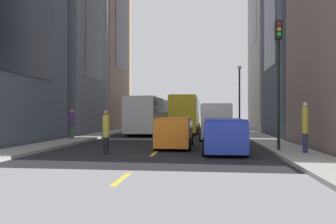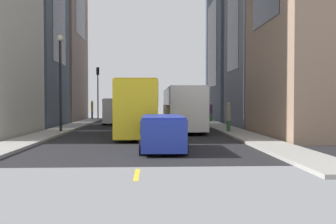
# 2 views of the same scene
# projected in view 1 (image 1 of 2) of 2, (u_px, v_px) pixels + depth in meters

# --- Properties ---
(ground_plane) EXTENTS (39.14, 39.14, 0.00)m
(ground_plane) POSITION_uv_depth(u_px,v_px,m) (179.00, 134.00, 30.18)
(ground_plane) COLOR black
(sidewalk_west) EXTENTS (2.04, 44.00, 0.15)m
(sidewalk_west) POSITION_uv_depth(u_px,v_px,m) (111.00, 133.00, 30.93)
(sidewalk_west) COLOR #9E9B93
(sidewalk_west) RESTS_ON ground
(sidewalk_east) EXTENTS (2.04, 44.00, 0.15)m
(sidewalk_east) POSITION_uv_depth(u_px,v_px,m) (251.00, 134.00, 29.42)
(sidewalk_east) COLOR #9E9B93
(sidewalk_east) RESTS_ON ground
(lane_stripe_0) EXTENTS (0.16, 2.00, 0.01)m
(lane_stripe_0) POSITION_uv_depth(u_px,v_px,m) (122.00, 179.00, 9.32)
(lane_stripe_0) COLOR yellow
(lane_stripe_0) RESTS_ON ground
(lane_stripe_1) EXTENTS (0.16, 2.00, 0.01)m
(lane_stripe_1) POSITION_uv_depth(u_px,v_px,m) (154.00, 153.00, 15.28)
(lane_stripe_1) COLOR yellow
(lane_stripe_1) RESTS_ON ground
(lane_stripe_2) EXTENTS (0.16, 2.00, 0.01)m
(lane_stripe_2) POSITION_uv_depth(u_px,v_px,m) (169.00, 142.00, 21.24)
(lane_stripe_2) COLOR yellow
(lane_stripe_2) RESTS_ON ground
(lane_stripe_3) EXTENTS (0.16, 2.00, 0.01)m
(lane_stripe_3) POSITION_uv_depth(u_px,v_px,m) (177.00, 136.00, 27.20)
(lane_stripe_3) COLOR yellow
(lane_stripe_3) RESTS_ON ground
(lane_stripe_4) EXTENTS (0.16, 2.00, 0.01)m
(lane_stripe_4) POSITION_uv_depth(u_px,v_px,m) (182.00, 132.00, 33.16)
(lane_stripe_4) COLOR yellow
(lane_stripe_4) RESTS_ON ground
(lane_stripe_5) EXTENTS (0.16, 2.00, 0.01)m
(lane_stripe_5) POSITION_uv_depth(u_px,v_px,m) (185.00, 129.00, 39.12)
(lane_stripe_5) COLOR yellow
(lane_stripe_5) RESTS_ON ground
(lane_stripe_6) EXTENTS (0.16, 2.00, 0.01)m
(lane_stripe_6) POSITION_uv_depth(u_px,v_px,m) (188.00, 127.00, 45.08)
(lane_stripe_6) COLOR yellow
(lane_stripe_6) RESTS_ON ground
(lane_stripe_7) EXTENTS (0.16, 2.00, 0.01)m
(lane_stripe_7) POSITION_uv_depth(u_px,v_px,m) (190.00, 126.00, 51.04)
(lane_stripe_7) COLOR yellow
(lane_stripe_7) RESTS_ON ground
(building_west_1) EXTENTS (6.54, 8.28, 22.60)m
(building_west_1) POSITION_uv_depth(u_px,v_px,m) (61.00, 13.00, 30.26)
(building_west_1) COLOR slate
(building_west_1) RESTS_ON ground
(city_bus_white) EXTENTS (2.80, 12.88, 3.35)m
(city_bus_white) POSITION_uv_depth(u_px,v_px,m) (151.00, 113.00, 32.12)
(city_bus_white) COLOR silver
(city_bus_white) RESTS_ON ground
(streetcar_yellow) EXTENTS (2.70, 14.48, 3.59)m
(streetcar_yellow) POSITION_uv_depth(u_px,v_px,m) (187.00, 112.00, 35.09)
(streetcar_yellow) COLOR yellow
(streetcar_yellow) RESTS_ON ground
(delivery_van_white) EXTENTS (2.25, 5.12, 2.58)m
(delivery_van_white) POSITION_uv_depth(u_px,v_px,m) (215.00, 119.00, 23.51)
(delivery_van_white) COLOR white
(delivery_van_white) RESTS_ON ground
(car_blue_0) EXTENTS (2.03, 4.55, 1.64)m
(car_blue_0) POSITION_uv_depth(u_px,v_px,m) (224.00, 133.00, 15.65)
(car_blue_0) COLOR #2338AD
(car_blue_0) RESTS_ON ground
(car_blue_1) EXTENTS (2.08, 4.70, 1.63)m
(car_blue_1) POSITION_uv_depth(u_px,v_px,m) (181.00, 120.00, 45.38)
(car_blue_1) COLOR #2338AD
(car_blue_1) RESTS_ON ground
(car_orange_2) EXTENTS (1.92, 4.65, 1.67)m
(car_orange_2) POSITION_uv_depth(u_px,v_px,m) (175.00, 130.00, 18.07)
(car_orange_2) COLOR orange
(car_orange_2) RESTS_ON ground
(pedestrian_crossing_mid) EXTENTS (0.31, 0.31, 2.05)m
(pedestrian_crossing_mid) POSITION_uv_depth(u_px,v_px,m) (106.00, 131.00, 15.00)
(pedestrian_crossing_mid) COLOR black
(pedestrian_crossing_mid) RESTS_ON ground
(pedestrian_crossing_near) EXTENTS (0.36, 0.36, 2.09)m
(pedestrian_crossing_near) POSITION_uv_depth(u_px,v_px,m) (130.00, 119.00, 36.44)
(pedestrian_crossing_near) COLOR #336B38
(pedestrian_crossing_near) RESTS_ON ground
(pedestrian_waiting_curb) EXTENTS (0.34, 0.34, 2.03)m
(pedestrian_waiting_curb) POSITION_uv_depth(u_px,v_px,m) (72.00, 123.00, 22.71)
(pedestrian_waiting_curb) COLOR #336B38
(pedestrian_waiting_curb) RESTS_ON ground
(pedestrian_walking_far) EXTENTS (0.28, 0.28, 2.25)m
(pedestrian_walking_far) POSITION_uv_depth(u_px,v_px,m) (305.00, 125.00, 14.36)
(pedestrian_walking_far) COLOR navy
(pedestrian_walking_far) RESTS_ON ground
(traffic_light_near_corner) EXTENTS (0.32, 0.44, 6.25)m
(traffic_light_near_corner) POSITION_uv_depth(u_px,v_px,m) (279.00, 61.00, 15.62)
(traffic_light_near_corner) COLOR black
(traffic_light_near_corner) RESTS_ON ground
(streetlamp_near) EXTENTS (0.44, 0.44, 6.90)m
(streetlamp_near) POSITION_uv_depth(u_px,v_px,m) (239.00, 90.00, 34.46)
(streetlamp_near) COLOR black
(streetlamp_near) RESTS_ON ground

